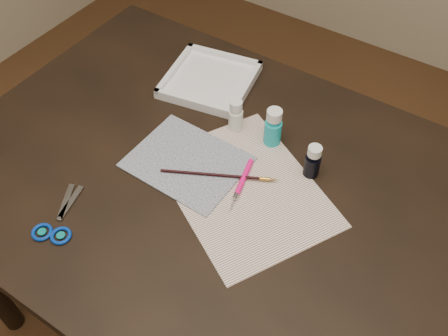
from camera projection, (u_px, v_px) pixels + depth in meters
The scene contains 11 objects.
ground at pixel (224, 322), 1.70m from camera, with size 3.50×3.50×0.02m, color #422614.
table at pixel (224, 266), 1.41m from camera, with size 1.30×0.90×0.75m, color black.
paper at pixel (245, 189), 1.11m from camera, with size 0.39×0.30×0.00m, color white.
canvas at pixel (187, 162), 1.16m from camera, with size 0.26×0.21×0.00m, color #0F1A33.
paint_bottle_white at pixel (236, 115), 1.20m from camera, with size 0.04×0.04×0.09m, color white.
paint_bottle_cyan at pixel (273, 127), 1.16m from camera, with size 0.04×0.04×0.10m, color #17B1C0.
paint_bottle_navy at pixel (313, 161), 1.11m from camera, with size 0.04×0.04×0.09m, color black.
paintbrush at pixel (220, 175), 1.12m from camera, with size 0.27×0.01×0.01m, color black, non-canonical shape.
craft_knife at pixel (241, 185), 1.11m from camera, with size 0.15×0.01×0.01m, color #FF0E7E, non-canonical shape.
scissors at pixel (59, 213), 1.06m from camera, with size 0.17×0.09×0.01m, color silver, non-canonical shape.
palette_tray at pixel (210, 79), 1.33m from camera, with size 0.22×0.22×0.03m, color white.
Camera 1 is at (0.39, -0.59, 1.62)m, focal length 40.00 mm.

